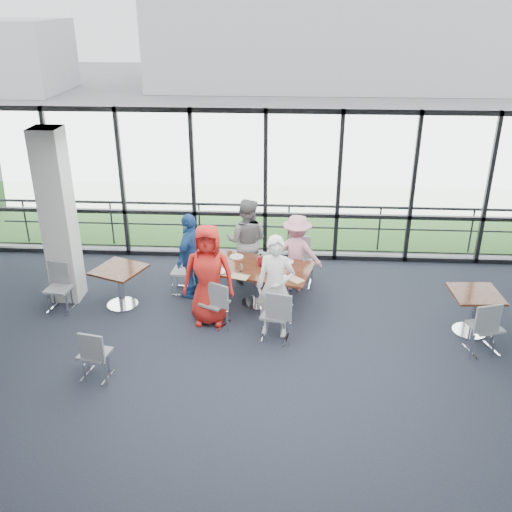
# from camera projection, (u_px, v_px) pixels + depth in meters

# --- Properties ---
(floor) EXTENTS (12.00, 10.00, 0.02)m
(floor) POSITION_uv_depth(u_px,v_px,m) (249.00, 408.00, 7.87)
(floor) COLOR #1F2330
(floor) RESTS_ON ground
(ceiling) EXTENTS (12.00, 10.00, 0.04)m
(ceiling) POSITION_uv_depth(u_px,v_px,m) (247.00, 185.00, 6.54)
(ceiling) COLOR white
(ceiling) RESTS_ON ground
(curtain_wall_back) EXTENTS (12.00, 0.10, 3.20)m
(curtain_wall_back) POSITION_uv_depth(u_px,v_px,m) (265.00, 187.00, 11.75)
(curtain_wall_back) COLOR white
(curtain_wall_back) RESTS_ON ground
(structural_column) EXTENTS (0.50, 0.50, 3.20)m
(structural_column) POSITION_uv_depth(u_px,v_px,m) (58.00, 218.00, 10.12)
(structural_column) COLOR silver
(structural_column) RESTS_ON ground
(apron) EXTENTS (80.00, 70.00, 0.02)m
(apron) POSITION_uv_depth(u_px,v_px,m) (272.00, 188.00, 16.96)
(apron) COLOR slate
(apron) RESTS_ON ground
(grass_strip) EXTENTS (80.00, 5.00, 0.01)m
(grass_strip) POSITION_uv_depth(u_px,v_px,m) (270.00, 210.00, 15.13)
(grass_strip) COLOR #295D24
(grass_strip) RESTS_ON ground
(hangar_main) EXTENTS (24.00, 10.00, 6.00)m
(hangar_main) POSITION_uv_depth(u_px,v_px,m) (349.00, 35.00, 35.48)
(hangar_main) COLOR silver
(hangar_main) RESTS_ON ground
(guard_rail) EXTENTS (12.00, 0.06, 0.06)m
(guard_rail) POSITION_uv_depth(u_px,v_px,m) (266.00, 226.00, 12.75)
(guard_rail) COLOR #2D2D33
(guard_rail) RESTS_ON ground
(main_table) EXTENTS (2.13, 1.50, 0.75)m
(main_table) POSITION_uv_depth(u_px,v_px,m) (257.00, 273.00, 10.29)
(main_table) COLOR #35130B
(main_table) RESTS_ON ground
(side_table_left) EXTENTS (1.04, 1.04, 0.75)m
(side_table_left) POSITION_uv_depth(u_px,v_px,m) (119.00, 275.00, 10.23)
(side_table_left) COLOR #35130B
(side_table_left) RESTS_ON ground
(side_table_right) EXTENTS (0.82, 0.82, 0.75)m
(side_table_right) POSITION_uv_depth(u_px,v_px,m) (475.00, 300.00, 9.39)
(side_table_right) COLOR #35130B
(side_table_right) RESTS_ON ground
(diner_near_left) EXTENTS (0.88, 0.58, 1.79)m
(diner_near_left) POSITION_uv_depth(u_px,v_px,m) (208.00, 275.00, 9.61)
(diner_near_left) COLOR red
(diner_near_left) RESTS_ON ground
(diner_near_right) EXTENTS (0.71, 0.57, 1.75)m
(diner_near_right) POSITION_uv_depth(u_px,v_px,m) (276.00, 287.00, 9.27)
(diner_near_right) COLOR white
(diner_near_right) RESTS_ON ground
(diner_far_left) EXTENTS (0.91, 0.64, 1.72)m
(diner_far_left) POSITION_uv_depth(u_px,v_px,m) (247.00, 241.00, 11.04)
(diner_far_left) COLOR slate
(diner_far_left) RESTS_ON ground
(diner_far_right) EXTENTS (1.06, 0.71, 1.51)m
(diner_far_right) POSITION_uv_depth(u_px,v_px,m) (297.00, 253.00, 10.79)
(diner_far_right) COLOR #FBA0B9
(diner_far_right) RESTS_ON ground
(diner_end) EXTENTS (0.81, 1.08, 1.63)m
(diner_end) POSITION_uv_depth(u_px,v_px,m) (191.00, 255.00, 10.53)
(diner_end) COLOR #22519B
(diner_end) RESTS_ON ground
(chair_main_nl) EXTENTS (0.56, 0.56, 0.84)m
(chair_main_nl) POSITION_uv_depth(u_px,v_px,m) (215.00, 303.00, 9.71)
(chair_main_nl) COLOR gray
(chair_main_nl) RESTS_ON ground
(chair_main_nr) EXTENTS (0.53, 0.53, 0.90)m
(chair_main_nr) POSITION_uv_depth(u_px,v_px,m) (276.00, 314.00, 9.30)
(chair_main_nr) COLOR gray
(chair_main_nr) RESTS_ON ground
(chair_main_fl) EXTENTS (0.63, 0.63, 0.96)m
(chair_main_fl) POSITION_uv_depth(u_px,v_px,m) (253.00, 256.00, 11.34)
(chair_main_fl) COLOR gray
(chair_main_fl) RESTS_ON ground
(chair_main_fr) EXTENTS (0.51, 0.51, 0.92)m
(chair_main_fr) POSITION_uv_depth(u_px,v_px,m) (300.00, 263.00, 11.06)
(chair_main_fr) COLOR gray
(chair_main_fr) RESTS_ON ground
(chair_main_end) EXTENTS (0.47, 0.47, 0.89)m
(chair_main_end) POSITION_uv_depth(u_px,v_px,m) (184.00, 271.00, 10.78)
(chair_main_end) COLOR gray
(chair_main_end) RESTS_ON ground
(chair_spare_la) EXTENTS (0.48, 0.48, 0.82)m
(chair_spare_la) POSITION_uv_depth(u_px,v_px,m) (95.00, 353.00, 8.35)
(chair_spare_la) COLOR gray
(chair_spare_la) RESTS_ON ground
(chair_spare_lb) EXTENTS (0.47, 0.47, 0.85)m
(chair_spare_lb) POSITION_uv_depth(u_px,v_px,m) (59.00, 289.00, 10.17)
(chair_spare_lb) COLOR gray
(chair_spare_lb) RESTS_ON ground
(chair_spare_r) EXTENTS (0.55, 0.55, 0.91)m
(chair_spare_r) POSITION_uv_depth(u_px,v_px,m) (485.00, 327.00, 8.94)
(chair_spare_r) COLOR gray
(chair_spare_r) RESTS_ON ground
(plate_nl) EXTENTS (0.26, 0.26, 0.01)m
(plate_nl) POSITION_uv_depth(u_px,v_px,m) (220.00, 271.00, 10.07)
(plate_nl) COLOR white
(plate_nl) RESTS_ON main_table
(plate_nr) EXTENTS (0.25, 0.25, 0.01)m
(plate_nr) POSITION_uv_depth(u_px,v_px,m) (282.00, 278.00, 9.82)
(plate_nr) COLOR white
(plate_nr) RESTS_ON main_table
(plate_fl) EXTENTS (0.26, 0.26, 0.01)m
(plate_fl) POSITION_uv_depth(u_px,v_px,m) (237.00, 257.00, 10.62)
(plate_fl) COLOR white
(plate_fl) RESTS_ON main_table
(plate_fr) EXTENTS (0.25, 0.25, 0.01)m
(plate_fr) POSITION_uv_depth(u_px,v_px,m) (287.00, 261.00, 10.43)
(plate_fr) COLOR white
(plate_fr) RESTS_ON main_table
(plate_end) EXTENTS (0.26, 0.26, 0.01)m
(plate_end) POSITION_uv_depth(u_px,v_px,m) (214.00, 261.00, 10.45)
(plate_end) COLOR white
(plate_end) RESTS_ON main_table
(tumbler_a) EXTENTS (0.06, 0.06, 0.13)m
(tumbler_a) POSITION_uv_depth(u_px,v_px,m) (241.00, 268.00, 10.05)
(tumbler_a) COLOR white
(tumbler_a) RESTS_ON main_table
(tumbler_b) EXTENTS (0.06, 0.06, 0.13)m
(tumbler_b) POSITION_uv_depth(u_px,v_px,m) (267.00, 270.00, 9.98)
(tumbler_b) COLOR white
(tumbler_b) RESTS_ON main_table
(tumbler_c) EXTENTS (0.08, 0.08, 0.15)m
(tumbler_c) POSITION_uv_depth(u_px,v_px,m) (261.00, 258.00, 10.39)
(tumbler_c) COLOR white
(tumbler_c) RESTS_ON main_table
(tumbler_d) EXTENTS (0.07, 0.07, 0.13)m
(tumbler_d) POSITION_uv_depth(u_px,v_px,m) (219.00, 262.00, 10.29)
(tumbler_d) COLOR white
(tumbler_d) RESTS_ON main_table
(menu_a) EXTENTS (0.36, 0.30, 0.00)m
(menu_a) POSITION_uv_depth(u_px,v_px,m) (240.00, 277.00, 9.88)
(menu_a) COLOR beige
(menu_a) RESTS_ON main_table
(menu_b) EXTENTS (0.33, 0.33, 0.00)m
(menu_b) POSITION_uv_depth(u_px,v_px,m) (296.00, 280.00, 9.77)
(menu_b) COLOR beige
(menu_b) RESTS_ON main_table
(menu_c) EXTENTS (0.32, 0.27, 0.00)m
(menu_c) POSITION_uv_depth(u_px,v_px,m) (272.00, 259.00, 10.56)
(menu_c) COLOR beige
(menu_c) RESTS_ON main_table
(condiment_caddy) EXTENTS (0.10, 0.07, 0.04)m
(condiment_caddy) POSITION_uv_depth(u_px,v_px,m) (263.00, 265.00, 10.26)
(condiment_caddy) COLOR black
(condiment_caddy) RESTS_ON main_table
(ketchup_bottle) EXTENTS (0.06, 0.06, 0.18)m
(ketchup_bottle) POSITION_uv_depth(u_px,v_px,m) (259.00, 262.00, 10.23)
(ketchup_bottle) COLOR #AA0917
(ketchup_bottle) RESTS_ON main_table
(green_bottle) EXTENTS (0.05, 0.05, 0.20)m
(green_bottle) POSITION_uv_depth(u_px,v_px,m) (264.00, 261.00, 10.24)
(green_bottle) COLOR #266F26
(green_bottle) RESTS_ON main_table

